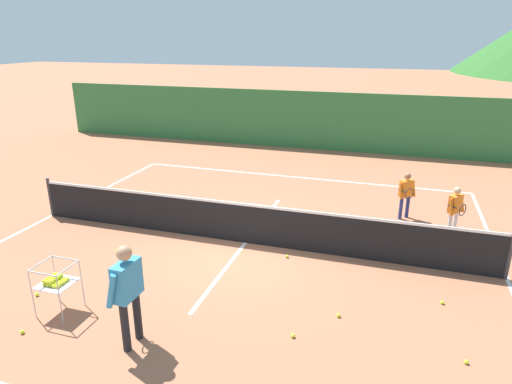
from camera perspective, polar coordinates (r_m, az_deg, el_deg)
name	(u,v)px	position (r m, az deg, el deg)	size (l,w,h in m)	color
ground_plane	(246,243)	(10.50, -1.34, -6.44)	(120.00, 120.00, 0.00)	#A86647
line_baseline_far	(296,177)	(15.30, 5.14, 1.90)	(10.94, 0.08, 0.01)	white
line_sideline_west	(52,216)	(13.19, -24.48, -2.73)	(0.08, 10.61, 0.01)	white
line_sideline_east	(507,279)	(10.31, 29.28, -9.62)	(0.08, 10.61, 0.01)	white
line_service_center	(246,243)	(10.50, -1.34, -6.43)	(0.08, 5.96, 0.01)	white
tennis_net	(245,223)	(10.29, -1.36, -3.94)	(10.94, 0.08, 1.05)	#333338
instructor	(127,287)	(7.11, -16.01, -11.47)	(0.43, 0.77, 1.69)	black
student_0	(406,192)	(12.21, 18.52, 0.06)	(0.46, 0.67, 1.24)	navy
student_1	(455,207)	(11.55, 23.97, -1.76)	(0.42, 0.68, 1.23)	silver
ball_cart	(56,281)	(8.52, -24.10, -10.27)	(0.58, 0.58, 0.90)	#B7B7BC
tennis_ball_1	(293,336)	(7.53, 4.71, -17.71)	(0.07, 0.07, 0.07)	yellow
tennis_ball_2	(339,315)	(8.08, 10.44, -15.15)	(0.07, 0.07, 0.07)	yellow
tennis_ball_3	(140,258)	(10.07, -14.51, -8.06)	(0.07, 0.07, 0.07)	yellow
tennis_ball_5	(22,332)	(8.47, -27.54, -15.46)	(0.07, 0.07, 0.07)	yellow
tennis_ball_7	(37,295)	(9.41, -26.04, -11.61)	(0.07, 0.07, 0.07)	yellow
tennis_ball_8	(117,251)	(10.50, -17.24, -7.17)	(0.07, 0.07, 0.07)	yellow
tennis_ball_9	(287,256)	(9.84, 3.97, -8.14)	(0.07, 0.07, 0.07)	yellow
tennis_ball_10	(466,362)	(7.68, 25.14, -18.94)	(0.07, 0.07, 0.07)	yellow
tennis_ball_11	(442,302)	(8.93, 22.58, -12.81)	(0.07, 0.07, 0.07)	yellow
windscreen_fence	(319,121)	(18.97, 8.04, 8.91)	(24.07, 0.08, 2.40)	#33753D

